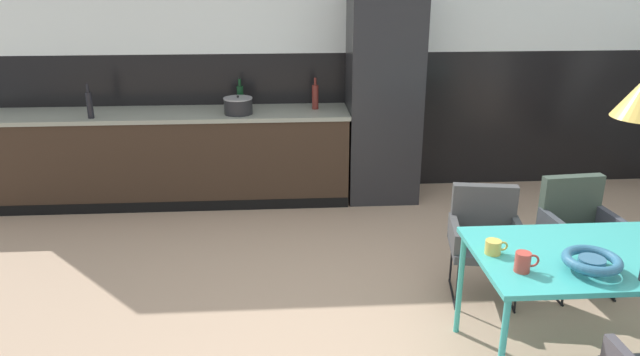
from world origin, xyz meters
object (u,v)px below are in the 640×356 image
Objects in this scene: bottle_spice_small at (90,104)px; refrigerator_column at (383,98)px; fruit_bowl at (592,261)px; bottle_wine_green at (240,97)px; mug_white_ceramic at (494,247)px; dining_table at (613,261)px; armchair_near_window at (577,221)px; bottle_oil_tall at (315,96)px; cooking_pot at (238,106)px; mug_dark_espresso at (523,262)px; armchair_far_side at (485,230)px.

refrigerator_column is at bearing 3.89° from bottle_spice_small.
fruit_bowl is 3.72m from bottle_wine_green.
fruit_bowl is at bearing -27.47° from mug_white_ceramic.
mug_white_ceramic is at bearing 176.45° from dining_table.
dining_table is 1.91× the size of armchair_near_window.
refrigerator_column is at bearing 93.41° from mug_white_ceramic.
armchair_near_window is at bearing -38.61° from bottle_wine_green.
refrigerator_column reaches higher than bottle_spice_small.
dining_table is 4.49m from bottle_spice_small.
dining_table is at bearing -62.11° from bottle_oil_tall.
bottle_oil_tall is at bearing 117.89° from dining_table.
fruit_bowl is (0.61, -3.01, -0.23)m from refrigerator_column.
fruit_bowl is at bearing 60.75° from armchair_near_window.
bottle_wine_green reaches higher than cooking_pot.
fruit_bowl is at bearing -3.40° from mug_dark_espresso.
armchair_near_window is at bearing -35.40° from cooking_pot.
refrigerator_column reaches higher than fruit_bowl.
bottle_oil_tall is at bearing 176.10° from refrigerator_column.
bottle_spice_small is at bearing -173.65° from bottle_oil_tall.
bottle_oil_tall reaches higher than armchair_near_window.
bottle_wine_green is (-2.52, 2.01, 0.52)m from armchair_near_window.
bottle_wine_green is at bearing -43.46° from armchair_near_window.
bottle_spice_small is (-3.88, 1.72, 0.53)m from armchair_near_window.
bottle_wine_green is at bearing 122.91° from fruit_bowl.
mug_dark_espresso is (-0.60, -0.17, 0.10)m from dining_table.
bottle_spice_small is at bearing -167.90° from bottle_wine_green.
mug_dark_espresso is at bearing -61.86° from bottle_wine_green.
dining_table is 11.92× the size of mug_dark_espresso.
mug_dark_espresso is at bearing 90.49° from armchair_far_side.
cooking_pot is 1.36m from bottle_spice_small.
mug_dark_espresso is at bearing -59.98° from cooking_pot.
dining_table is 0.97m from armchair_near_window.
bottle_oil_tall is (2.10, 0.23, -0.01)m from bottle_spice_small.
bottle_oil_tall is at bearing -4.55° from bottle_wine_green.
bottle_oil_tall is (-1.08, 2.00, 0.55)m from armchair_far_side.
armchair_near_window is 0.70m from armchair_far_side.
bottle_oil_tall is (0.74, -0.06, 0.00)m from bottle_wine_green.
mug_white_ceramic is at bearing 82.61° from armchair_far_side.
bottle_spice_small reaches higher than armchair_near_window.
mug_white_ceramic is 3.29m from bottle_wine_green.
bottle_spice_small is at bearing -28.72° from armchair_near_window.
refrigerator_column reaches higher than mug_white_ceramic.
armchair_far_side is 2.57× the size of fruit_bowl.
armchair_near_window is 1.24m from fruit_bowl.
bottle_spice_small reaches higher than armchair_far_side.
mug_dark_espresso is 1.01× the size of mug_white_ceramic.
bottle_wine_green is (1.37, 0.29, -0.01)m from bottle_spice_small.
refrigerator_column is at bearing -4.24° from bottle_wine_green.
armchair_near_window is 6.32× the size of mug_white_ceramic.
mug_white_ceramic is (-0.95, -0.87, 0.26)m from armchair_near_window.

